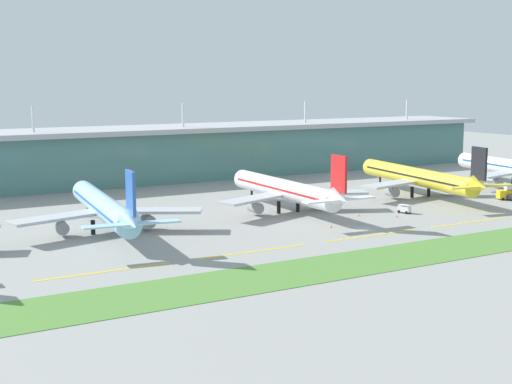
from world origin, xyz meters
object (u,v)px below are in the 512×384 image
Objects in this scene: safety_cone_right_wingtip at (331,226)px; pushback_tug at (512,197)px; fuel_truck at (509,193)px; safety_cone_left_wingtip at (359,215)px; baggage_cart at (404,209)px; airliner_far_middle at (418,177)px; airliner_center at (286,190)px; safety_cone_nose_front at (397,216)px; airliner_near_middle at (104,207)px.

pushback_tug is at bearing 4.94° from safety_cone_right_wingtip.
fuel_truck reaches higher than safety_cone_left_wingtip.
baggage_cart is 0.52× the size of fuel_truck.
airliner_far_middle reaches higher than safety_cone_left_wingtip.
airliner_center reaches higher than safety_cone_left_wingtip.
pushback_tug is 7.15× the size of safety_cone_left_wingtip.
baggage_cart is 0.79× the size of pushback_tug.
airliner_center and airliner_far_middle have the same top height.
airliner_far_middle is 99.86× the size of safety_cone_left_wingtip.
baggage_cart is 31.22m from safety_cone_right_wingtip.
airliner_far_middle is 62.00m from safety_cone_right_wingtip.
fuel_truck is at bearing 2.02° from baggage_cart.
safety_cone_right_wingtip is (-30.58, -6.21, -0.91)m from baggage_cart.
airliner_far_middle is 9.13× the size of fuel_truck.
baggage_cart is (28.26, -19.22, -5.18)m from airliner_center.
pushback_tug is at bearing 4.64° from safety_cone_nose_front.
baggage_cart is at bearing -11.94° from safety_cone_left_wingtip.
safety_cone_left_wingtip is (-38.96, -18.14, -6.11)m from airliner_far_middle.
safety_cone_right_wingtip is (-24.30, -2.37, 0.00)m from safety_cone_nose_front.
baggage_cart reaches higher than safety_cone_nose_front.
safety_cone_left_wingtip and safety_cone_right_wingtip have the same top height.
airliner_near_middle reaches higher than safety_cone_nose_front.
airliner_far_middle is 13.97× the size of pushback_tug.
pushback_tug is 7.15× the size of safety_cone_nose_front.
airliner_far_middle is at bearing 2.09° from airliner_center.
airliner_near_middle is 55.01m from airliner_center.
fuel_truck is (45.56, 1.60, 1.00)m from baggage_cart.
airliner_near_middle is at bearing 167.96° from baggage_cart.
baggage_cart reaches higher than pushback_tug.
airliner_center is 0.90× the size of airliner_far_middle.
safety_cone_right_wingtip is at bearing -168.52° from baggage_cart.
airliner_far_middle is at bearing 24.97° from safety_cone_left_wingtip.
airliner_near_middle and airliner_center have the same top height.
pushback_tug is 60.18m from safety_cone_left_wingtip.
safety_cone_right_wingtip is at bearing -153.67° from airliner_far_middle.
airliner_near_middle is 108.02m from airliner_far_middle.
pushback_tug is at bearing 0.50° from baggage_cart.
fuel_truck is at bearing -13.42° from airliner_center.
pushback_tug is 7.15× the size of safety_cone_right_wingtip.
baggage_cart is (83.25, -17.75, -5.19)m from airliner_near_middle.
safety_cone_nose_front is 1.00× the size of safety_cone_right_wingtip.
safety_cone_nose_front is at bearing -148.59° from baggage_cart.
fuel_truck is 59.85m from safety_cone_left_wingtip.
airliner_center is 15.81× the size of baggage_cart.
safety_cone_left_wingtip is at bearing 178.65° from fuel_truck.
pushback_tug is (0.31, -1.21, -1.16)m from fuel_truck.
pushback_tug is (45.87, 0.40, -0.16)m from baggage_cart.
safety_cone_left_wingtip and safety_cone_nose_front have the same top height.
safety_cone_nose_front is at bearing -174.01° from fuel_truck.
safety_cone_nose_front is (-51.84, -5.44, -1.91)m from fuel_truck.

